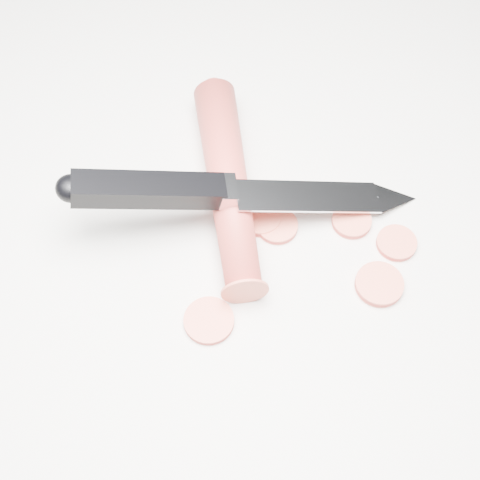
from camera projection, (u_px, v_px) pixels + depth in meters
ground at (247, 233)px, 0.54m from camera, size 2.40×2.40×0.00m
carrot at (228, 183)px, 0.54m from camera, size 0.11×0.19×0.03m
carrot_slice_0 at (352, 221)px, 0.54m from camera, size 0.03×0.03×0.01m
carrot_slice_1 at (209, 321)px, 0.49m from camera, size 0.04×0.04×0.01m
carrot_slice_2 at (397, 243)px, 0.53m from camera, size 0.03×0.03×0.01m
carrot_slice_3 at (379, 284)px, 0.51m from camera, size 0.04×0.04×0.01m
carrot_slice_4 at (260, 217)px, 0.54m from camera, size 0.03×0.03×0.01m
carrot_slice_5 at (277, 226)px, 0.54m from camera, size 0.03×0.03×0.01m
kitchen_knife at (248, 189)px, 0.51m from camera, size 0.27×0.14×0.07m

